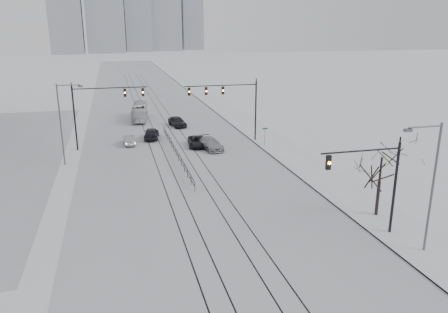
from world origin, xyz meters
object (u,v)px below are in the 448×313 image
sedan_nb_right (210,144)px  bare_tree (381,164)px  sedan_nb_front (197,142)px  sedan_nb_far (177,122)px  traffic_mast_near (376,177)px  sedan_sb_outer (129,140)px  sedan_sb_inner (151,133)px  box_truck (140,112)px

sedan_nb_right → bare_tree: bearing=-80.6°
sedan_nb_front → sedan_nb_far: bearing=99.4°
traffic_mast_near → sedan_sb_outer: size_ratio=1.83×
sedan_nb_front → sedan_nb_right: sedan_nb_right is taller
sedan_nb_front → sedan_sb_inner: bearing=140.6°
sedan_sb_outer → bare_tree: bearing=120.2°
traffic_mast_near → bare_tree: (2.41, 3.00, -0.07)m
sedan_sb_outer → sedan_nb_front: bearing=157.2°
sedan_sb_inner → sedan_sb_outer: sedan_sb_inner is taller
sedan_sb_outer → sedan_nb_front: sedan_nb_front is taller
sedan_sb_inner → sedan_nb_front: bearing=143.7°
sedan_sb_outer → sedan_nb_front: size_ratio=0.84×
traffic_mast_near → sedan_sb_inner: size_ratio=1.52×
sedan_sb_outer → sedan_nb_far: bearing=-132.8°
sedan_nb_front → sedan_nb_far: (-0.66, 12.33, 0.14)m
sedan_nb_right → sedan_nb_front: bearing=115.0°
traffic_mast_near → sedan_nb_right: 27.11m
sedan_sb_outer → sedan_nb_right: bearing=150.3°
traffic_mast_near → bare_tree: 3.85m
bare_tree → sedan_nb_far: 39.01m
sedan_sb_outer → sedan_nb_far: (7.75, 9.31, 0.14)m
sedan_sb_inner → sedan_nb_front: 7.55m
sedan_nb_right → sedan_nb_far: (-2.03, 14.24, 0.05)m
bare_tree → sedan_sb_inner: (-15.20, 30.44, -3.70)m
sedan_nb_front → traffic_mast_near: bearing=-68.6°
sedan_nb_front → box_truck: bearing=113.5°
sedan_sb_outer → sedan_nb_far: sedan_nb_far is taller
sedan_sb_inner → sedan_nb_front: (5.27, -5.41, -0.15)m
sedan_nb_far → bare_tree: bearing=-86.1°
sedan_nb_right → sedan_sb_inner: bearing=121.4°
box_truck → sedan_nb_far: bearing=134.3°
sedan_nb_far → box_truck: (-5.22, 6.73, 0.56)m
sedan_nb_front → box_truck: box_truck is taller
sedan_sb_inner → sedan_sb_outer: 3.95m
bare_tree → sedan_nb_right: 24.94m
traffic_mast_near → bare_tree: size_ratio=1.15×
traffic_mast_near → box_truck: (-13.40, 47.10, -3.23)m
traffic_mast_near → sedan_nb_far: traffic_mast_near is taller
sedan_nb_far → box_truck: size_ratio=0.47×
traffic_mast_near → sedan_nb_front: (-7.52, 28.03, -3.93)m
bare_tree → sedan_sb_inner: size_ratio=1.32×
traffic_mast_near → sedan_nb_far: (-8.18, 40.36, -3.79)m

